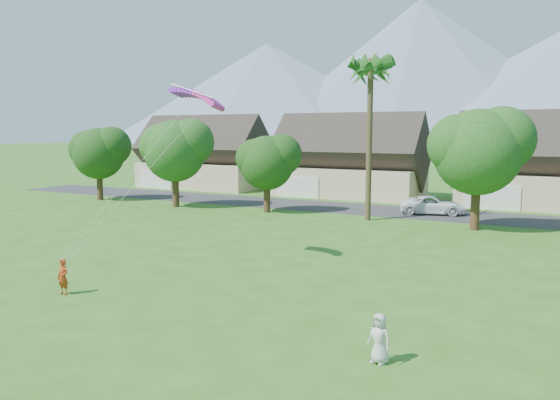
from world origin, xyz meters
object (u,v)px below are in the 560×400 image
Objects in this scene: kite_flyer at (63,277)px; parafoil_kite at (198,95)px; watcher at (379,338)px; parked_car at (432,205)px.

parafoil_kite reaches higher than kite_flyer.
watcher reaches higher than kite_flyer.
parked_car is 25.43m from parafoil_kite.
watcher reaches higher than parked_car.
kite_flyer is 0.51× the size of parafoil_kite.
parafoil_kite is (2.08, 7.04, 7.98)m from kite_flyer.
watcher is at bearing 174.04° from parked_car.
kite_flyer is at bearing -165.36° from watcher.
parafoil_kite is at bearing 72.62° from kite_flyer.
parafoil_kite is (-6.89, -23.13, 8.00)m from parked_car.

